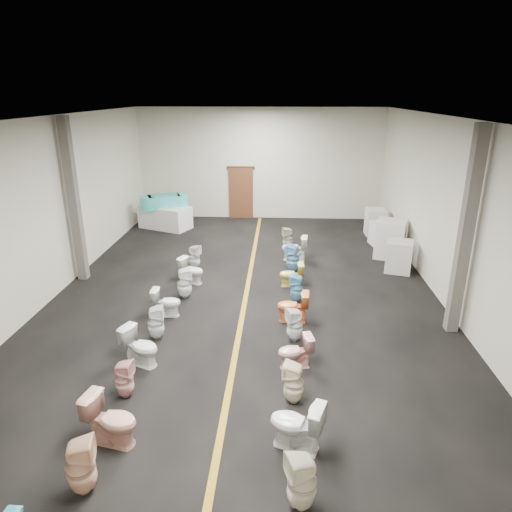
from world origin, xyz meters
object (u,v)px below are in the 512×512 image
object	(u,v)px
appliance_crate_c	(382,234)
toilet_left_1	(81,467)
toilet_right_4	(295,325)
toilet_right_7	(291,275)
toilet_left_7	(184,283)
toilet_right_2	(294,383)
toilet_right_5	(293,307)
appliance_crate_b	(390,239)
toilet_left_8	(192,271)
toilet_right_1	(296,425)
bathtub	(164,201)
toilet_left_5	(156,323)
appliance_crate_d	(375,222)
toilet_right_9	(294,248)
toilet_right_0	(302,482)
toilet_right_8	(293,258)
toilet_left_2	(111,420)
toilet_left_4	(140,346)
toilet_left_9	(194,257)
appliance_crate_a	(399,256)
toilet_left_3	(124,379)
toilet_right_6	(297,288)
display_table	(165,217)
toilet_left_6	(166,302)
toilet_right_10	(288,238)
toilet_right_3	(295,352)

from	to	relation	value
appliance_crate_c	toilet_left_1	distance (m)	12.45
toilet_right_4	toilet_right_7	world-z (taller)	toilet_right_4
toilet_left_7	toilet_right_7	bearing A→B (deg)	-89.55
toilet_right_2	toilet_right_5	bearing A→B (deg)	-166.05
appliance_crate_b	toilet_left_8	distance (m)	6.47
toilet_right_1	bathtub	bearing A→B (deg)	-137.59
toilet_left_5	appliance_crate_c	bearing A→B (deg)	-51.94
appliance_crate_d	toilet_left_5	distance (m)	10.11
toilet_right_4	toilet_right_9	xyz separation A→B (m)	(0.11, 4.99, 0.03)
toilet_right_0	toilet_right_1	bearing A→B (deg)	162.17
toilet_right_2	toilet_right_8	bearing A→B (deg)	-166.14
appliance_crate_b	toilet_left_2	size ratio (longest dim) A/B	1.47
toilet_left_4	toilet_left_9	bearing A→B (deg)	21.45
appliance_crate_b	toilet_left_9	bearing A→B (deg)	-167.05
appliance_crate_c	toilet_right_2	bearing A→B (deg)	-110.23
toilet_left_7	toilet_right_4	size ratio (longest dim) A/B	1.10
appliance_crate_a	appliance_crate_c	bearing A→B (deg)	90.00
toilet_left_3	toilet_right_4	size ratio (longest dim) A/B	0.94
bathtub	toilet_right_6	distance (m)	8.13
appliance_crate_d	toilet_right_0	xyz separation A→B (m)	(-3.19, -12.14, -0.07)
toilet_left_8	toilet_right_4	world-z (taller)	toilet_right_4
toilet_left_2	toilet_right_1	bearing A→B (deg)	-76.68
toilet_left_4	toilet_left_9	size ratio (longest dim) A/B	1.04
appliance_crate_b	appliance_crate_c	xyz separation A→B (m)	(0.00, 1.25, -0.20)
toilet_left_2	toilet_left_9	size ratio (longest dim) A/B	1.10
toilet_left_7	appliance_crate_c	bearing A→B (deg)	-69.63
display_table	toilet_left_6	bearing A→B (deg)	-76.03
toilet_left_9	toilet_right_0	xyz separation A→B (m)	(2.90, -8.29, 0.05)
appliance_crate_b	toilet_right_8	bearing A→B (deg)	-155.06
toilet_left_9	toilet_right_7	distance (m)	3.11
toilet_right_10	toilet_left_6	bearing A→B (deg)	-47.62
toilet_left_9	appliance_crate_b	bearing A→B (deg)	-53.72
toilet_right_6	toilet_right_9	bearing A→B (deg)	-164.02
toilet_left_7	toilet_right_5	distance (m)	3.00
toilet_left_7	toilet_right_5	world-z (taller)	toilet_left_7
toilet_left_7	toilet_right_1	bearing A→B (deg)	-169.99
toilet_left_9	toilet_right_8	distance (m)	2.95
toilet_right_9	appliance_crate_a	bearing A→B (deg)	81.56
appliance_crate_d	toilet_right_5	size ratio (longest dim) A/B	1.33
bathtub	appliance_crate_a	bearing A→B (deg)	-50.43
toilet_right_3	toilet_right_6	bearing A→B (deg)	164.10
toilet_left_4	toilet_right_10	bearing A→B (deg)	0.34
toilet_left_5	toilet_right_10	xyz separation A→B (m)	(2.89, 6.18, -0.01)
appliance_crate_a	toilet_right_4	world-z (taller)	appliance_crate_a
appliance_crate_b	toilet_right_3	size ratio (longest dim) A/B	1.78
toilet_left_1	toilet_right_7	world-z (taller)	toilet_left_1
toilet_left_3	toilet_right_1	distance (m)	3.14
toilet_left_5	toilet_right_10	distance (m)	6.82
toilet_left_1	toilet_right_10	xyz separation A→B (m)	(2.82, 10.21, -0.04)
toilet_left_4	toilet_right_6	size ratio (longest dim) A/B	1.07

